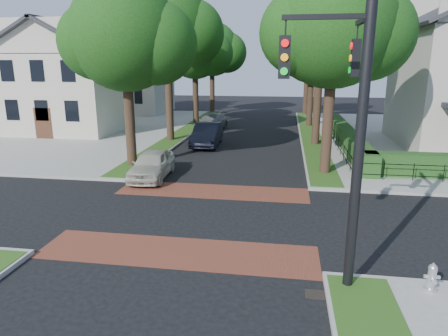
{
  "coord_description": "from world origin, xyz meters",
  "views": [
    {
      "loc": [
        3.28,
        -14.59,
        5.92
      ],
      "look_at": [
        0.78,
        1.61,
        1.6
      ],
      "focal_mm": 32.0,
      "sensor_mm": 36.0,
      "label": 1
    }
  ],
  "objects_px": {
    "parked_car_front": "(152,164)",
    "traffic_signal": "(352,114)",
    "parked_car_middle": "(207,134)",
    "parked_car_rear": "(211,122)",
    "fire_hydrant": "(432,278)"
  },
  "relations": [
    {
      "from": "parked_car_front",
      "to": "parked_car_middle",
      "type": "bearing_deg",
      "value": 79.49
    },
    {
      "from": "parked_car_middle",
      "to": "parked_car_rear",
      "type": "relative_size",
      "value": 1.03
    },
    {
      "from": "parked_car_middle",
      "to": "parked_car_rear",
      "type": "height_order",
      "value": "parked_car_middle"
    },
    {
      "from": "parked_car_front",
      "to": "parked_car_rear",
      "type": "bearing_deg",
      "value": 86.57
    },
    {
      "from": "parked_car_front",
      "to": "fire_hydrant",
      "type": "relative_size",
      "value": 5.53
    },
    {
      "from": "parked_car_middle",
      "to": "parked_car_front",
      "type": "bearing_deg",
      "value": -99.54
    },
    {
      "from": "parked_car_front",
      "to": "traffic_signal",
      "type": "bearing_deg",
      "value": -50.63
    },
    {
      "from": "parked_car_front",
      "to": "parked_car_rear",
      "type": "distance_m",
      "value": 15.97
    },
    {
      "from": "parked_car_middle",
      "to": "parked_car_rear",
      "type": "bearing_deg",
      "value": 96.4
    },
    {
      "from": "parked_car_front",
      "to": "fire_hydrant",
      "type": "height_order",
      "value": "parked_car_front"
    },
    {
      "from": "traffic_signal",
      "to": "parked_car_middle",
      "type": "height_order",
      "value": "traffic_signal"
    },
    {
      "from": "fire_hydrant",
      "to": "parked_car_front",
      "type": "bearing_deg",
      "value": 122.86
    },
    {
      "from": "parked_car_rear",
      "to": "traffic_signal",
      "type": "bearing_deg",
      "value": -62.91
    },
    {
      "from": "fire_hydrant",
      "to": "parked_car_middle",
      "type": "bearing_deg",
      "value": 101.91
    },
    {
      "from": "parked_car_middle",
      "to": "fire_hydrant",
      "type": "bearing_deg",
      "value": -64.31
    }
  ]
}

